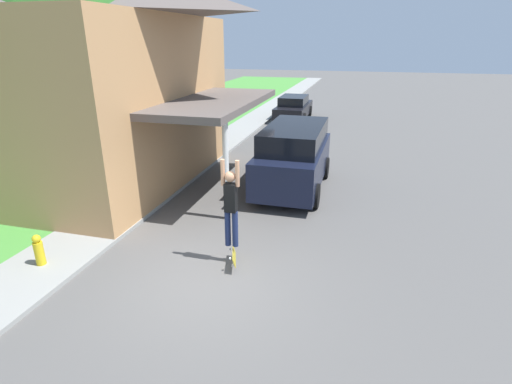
% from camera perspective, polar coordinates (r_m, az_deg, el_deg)
% --- Properties ---
extents(ground_plane, '(120.00, 120.00, 0.00)m').
position_cam_1_polar(ground_plane, '(8.59, -7.45, -12.43)').
color(ground_plane, '#54514F').
extents(lawn, '(10.00, 80.00, 0.08)m').
position_cam_1_polar(lawn, '(17.29, -24.83, 3.36)').
color(lawn, '#478E38').
rests_on(lawn, ground_plane).
extents(sidewalk, '(1.80, 80.00, 0.10)m').
position_cam_1_polar(sidewalk, '(14.90, -11.62, 2.35)').
color(sidewalk, gray).
rests_on(sidewalk, ground_plane).
extents(house, '(12.67, 9.24, 7.67)m').
position_cam_1_polar(house, '(15.79, -28.00, 16.31)').
color(house, tan).
rests_on(house, lawn).
extents(lawn_tree_near, '(4.27, 4.27, 6.82)m').
position_cam_1_polar(lawn_tree_near, '(12.63, -26.08, 19.18)').
color(lawn_tree_near, brown).
rests_on(lawn_tree_near, lawn).
extents(suv_parked, '(2.08, 4.62, 2.12)m').
position_cam_1_polar(suv_parked, '(13.18, 5.42, 5.09)').
color(suv_parked, black).
rests_on(suv_parked, ground_plane).
extents(car_down_street, '(1.89, 4.57, 1.42)m').
position_cam_1_polar(car_down_street, '(25.61, 5.39, 11.90)').
color(car_down_street, black).
rests_on(car_down_street, ground_plane).
extents(skateboarder, '(0.41, 0.23, 1.98)m').
position_cam_1_polar(skateboarder, '(8.54, -3.62, -1.55)').
color(skateboarder, '#192347').
rests_on(skateboarder, ground_plane).
extents(skateboard, '(0.33, 0.76, 0.29)m').
position_cam_1_polar(skateboard, '(8.92, -3.20, -9.17)').
color(skateboard, '#A89323').
rests_on(skateboard, ground_plane).
extents(fire_hydrant, '(0.20, 0.20, 0.71)m').
position_cam_1_polar(fire_hydrant, '(9.90, -28.61, -7.31)').
color(fire_hydrant, gold).
rests_on(fire_hydrant, sidewalk).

